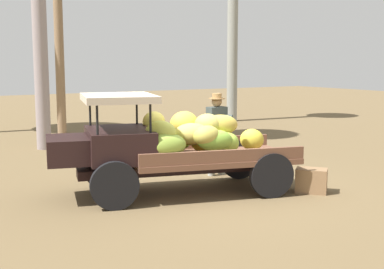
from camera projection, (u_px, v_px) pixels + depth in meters
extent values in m
plane|color=brown|center=(201.00, 189.00, 10.02)|extent=(60.00, 60.00, 0.00)
cube|color=black|center=(187.00, 168.00, 9.69)|extent=(3.98, 1.46, 0.16)
cylinder|color=black|center=(115.00, 186.00, 8.54)|extent=(0.82, 0.35, 0.81)
cylinder|color=black|center=(103.00, 167.00, 10.06)|extent=(0.82, 0.35, 0.81)
cylinder|color=black|center=(272.00, 175.00, 9.31)|extent=(0.82, 0.35, 0.81)
cylinder|color=black|center=(239.00, 159.00, 10.83)|extent=(0.82, 0.35, 0.81)
cube|color=brown|center=(210.00, 157.00, 9.79)|extent=(3.34, 2.44, 0.10)
cube|color=brown|center=(224.00, 156.00, 9.01)|extent=(2.92, 0.86, 0.22)
cube|color=brown|center=(198.00, 143.00, 10.53)|extent=(2.92, 0.86, 0.22)
cube|color=black|center=(119.00, 144.00, 9.28)|extent=(1.46, 1.75, 0.55)
cube|color=black|center=(67.00, 150.00, 9.04)|extent=(0.95, 1.21, 0.44)
cylinder|color=black|center=(97.00, 118.00, 8.47)|extent=(0.04, 0.04, 0.55)
cylinder|color=black|center=(90.00, 111.00, 9.70)|extent=(0.04, 0.04, 0.55)
cylinder|color=black|center=(150.00, 117.00, 8.71)|extent=(0.04, 0.04, 0.55)
cylinder|color=black|center=(137.00, 110.00, 9.94)|extent=(0.04, 0.04, 0.55)
cube|color=beige|center=(118.00, 98.00, 9.16)|extent=(1.57, 1.78, 0.12)
ellipsoid|color=gold|center=(252.00, 140.00, 10.12)|extent=(0.60, 0.60, 0.45)
ellipsoid|color=gold|center=(207.00, 136.00, 9.28)|extent=(0.56, 0.56, 0.46)
ellipsoid|color=#B7BD46|center=(161.00, 132.00, 9.02)|extent=(0.67, 0.73, 0.48)
ellipsoid|color=tan|center=(192.00, 134.00, 9.44)|extent=(0.84, 0.77, 0.49)
ellipsoid|color=#81B62D|center=(163.00, 139.00, 9.27)|extent=(0.71, 0.73, 0.45)
ellipsoid|color=gold|center=(163.00, 146.00, 9.26)|extent=(0.75, 0.72, 0.46)
ellipsoid|color=#8DAC3C|center=(168.00, 145.00, 8.89)|extent=(0.74, 0.60, 0.52)
ellipsoid|color=#A5CB3F|center=(226.00, 144.00, 9.58)|extent=(0.62, 0.66, 0.51)
ellipsoid|color=yellow|center=(202.00, 140.00, 9.73)|extent=(0.51, 0.47, 0.46)
ellipsoid|color=#88BF35|center=(179.00, 140.00, 9.97)|extent=(0.71, 0.71, 0.55)
ellipsoid|color=gold|center=(154.00, 122.00, 9.89)|extent=(0.65, 0.67, 0.50)
ellipsoid|color=gold|center=(184.00, 125.00, 9.94)|extent=(0.68, 0.68, 0.60)
ellipsoid|color=gold|center=(220.00, 125.00, 9.72)|extent=(0.77, 0.64, 0.48)
ellipsoid|color=#8CBF3D|center=(215.00, 140.00, 9.30)|extent=(0.74, 0.56, 0.49)
ellipsoid|color=tan|center=(208.00, 124.00, 9.70)|extent=(0.71, 0.71, 0.51)
cylinder|color=#AFB1A8|center=(222.00, 154.00, 11.23)|extent=(0.15, 0.15, 0.87)
cylinder|color=#AFB1A8|center=(211.00, 156.00, 11.09)|extent=(0.15, 0.15, 0.87)
cube|color=#3A4441|center=(217.00, 121.00, 11.06)|extent=(0.40, 0.24, 0.60)
cylinder|color=#3A4441|center=(223.00, 117.00, 11.01)|extent=(0.33, 0.38, 0.10)
cylinder|color=#3A4441|center=(215.00, 117.00, 10.91)|extent=(0.33, 0.38, 0.10)
sphere|color=#9C774D|center=(217.00, 102.00, 11.00)|extent=(0.22, 0.22, 0.22)
cylinder|color=olive|center=(217.00, 98.00, 10.99)|extent=(0.34, 0.34, 0.02)
cylinder|color=olive|center=(217.00, 96.00, 10.98)|extent=(0.20, 0.20, 0.10)
cube|color=olive|center=(311.00, 180.00, 9.72)|extent=(0.66, 0.68, 0.45)
cylinder|color=gray|center=(233.00, 33.00, 20.78)|extent=(0.42, 0.42, 7.04)
cylinder|color=#896B4D|center=(59.00, 28.00, 17.11)|extent=(0.30, 0.30, 6.99)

